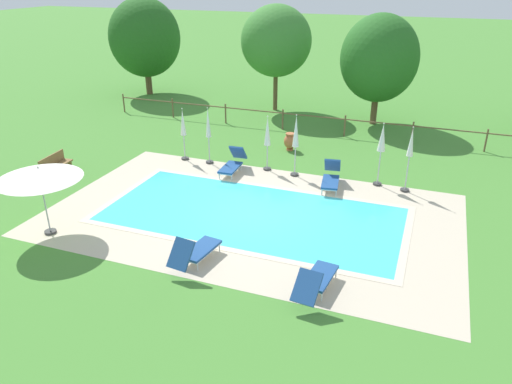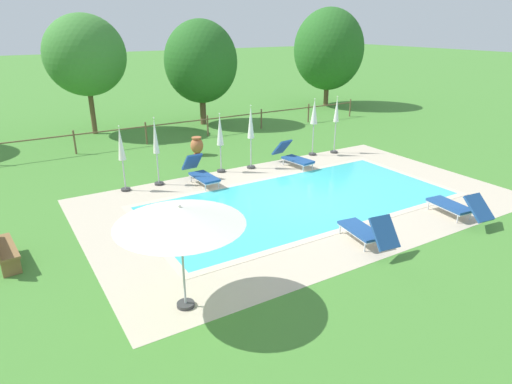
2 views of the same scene
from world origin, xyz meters
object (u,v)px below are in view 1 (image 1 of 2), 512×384
(patio_umbrella_closed_row_west, at_px, (267,135))
(patio_umbrella_closed_row_east, at_px, (382,142))
(patio_umbrella_closed_row_mid_east, at_px, (296,136))
(patio_umbrella_closed_deck_corner, at_px, (183,127))
(wooden_bench_lawn_side, at_px, (55,165))
(sun_lounger_north_end, at_px, (195,251))
(patio_umbrella_open_foreground, at_px, (39,173))
(sun_lounger_north_mid, at_px, (316,280))
(tree_far_west, at_px, (145,38))
(sun_lounger_north_far, at_px, (331,177))
(tree_east_mid, at_px, (276,41))
(terracotta_urn_near_fence, at_px, (290,141))
(patio_umbrella_closed_row_mid_west, at_px, (208,129))
(tree_west_mid, at_px, (379,58))
(sun_lounger_north_near_steps, at_px, (233,163))
(patio_umbrella_closed_row_centre, at_px, (410,149))

(patio_umbrella_closed_row_west, relative_size, patio_umbrella_closed_row_east, 0.93)
(patio_umbrella_closed_row_mid_east, relative_size, patio_umbrella_closed_deck_corner, 1.10)
(wooden_bench_lawn_side, bearing_deg, sun_lounger_north_end, -24.82)
(sun_lounger_north_end, xyz_separation_m, patio_umbrella_open_foreground, (-5.03, -0.05, 1.61))
(sun_lounger_north_mid, height_order, tree_far_west, tree_far_west)
(sun_lounger_north_far, relative_size, tree_east_mid, 0.34)
(patio_umbrella_open_foreground, xyz_separation_m, patio_umbrella_closed_row_west, (4.56, 7.34, -0.53))
(sun_lounger_north_far, distance_m, patio_umbrella_closed_row_west, 3.12)
(patio_umbrella_closed_row_mid_east, distance_m, terracotta_urn_near_fence, 3.22)
(tree_east_mid, bearing_deg, patio_umbrella_closed_deck_corner, -96.45)
(sun_lounger_north_end, distance_m, patio_umbrella_closed_row_mid_east, 7.25)
(patio_umbrella_closed_row_mid_west, bearing_deg, wooden_bench_lawn_side, -145.79)
(patio_umbrella_closed_row_mid_east, bearing_deg, patio_umbrella_closed_deck_corner, 179.13)
(sun_lounger_north_end, distance_m, patio_umbrella_closed_row_east, 8.43)
(patio_umbrella_closed_deck_corner, bearing_deg, tree_west_mid, 50.74)
(patio_umbrella_closed_row_mid_east, bearing_deg, patio_umbrella_closed_row_east, 3.70)
(tree_far_west, relative_size, tree_west_mid, 1.08)
(patio_umbrella_closed_deck_corner, distance_m, tree_east_mid, 9.51)
(sun_lounger_north_mid, bearing_deg, wooden_bench_lawn_side, 161.43)
(patio_umbrella_closed_deck_corner, height_order, wooden_bench_lawn_side, patio_umbrella_closed_deck_corner)
(patio_umbrella_closed_deck_corner, bearing_deg, sun_lounger_north_end, -59.81)
(wooden_bench_lawn_side, bearing_deg, sun_lounger_north_near_steps, 23.69)
(tree_far_west, distance_m, tree_west_mid, 14.90)
(sun_lounger_north_far, xyz_separation_m, tree_far_west, (-14.52, 10.74, 3.17))
(patio_umbrella_closed_row_west, relative_size, wooden_bench_lawn_side, 1.48)
(patio_umbrella_closed_deck_corner, xyz_separation_m, tree_far_west, (-8.00, 10.05, 2.10))
(patio_umbrella_closed_row_west, xyz_separation_m, patio_umbrella_closed_row_east, (4.44, 0.02, 0.23))
(sun_lounger_north_near_steps, distance_m, sun_lounger_north_mid, 8.41)
(patio_umbrella_closed_row_west, xyz_separation_m, terracotta_urn_near_fence, (0.17, 2.60, -1.05))
(patio_umbrella_closed_row_centre, bearing_deg, patio_umbrella_closed_deck_corner, 179.46)
(sun_lounger_north_end, bearing_deg, patio_umbrella_open_foreground, -179.39)
(sun_lounger_north_end, distance_m, patio_umbrella_closed_row_mid_west, 7.84)
(patio_umbrella_closed_row_centre, relative_size, wooden_bench_lawn_side, 1.61)
(patio_umbrella_closed_row_west, bearing_deg, sun_lounger_north_far, -15.86)
(patio_umbrella_closed_deck_corner, height_order, tree_far_west, tree_far_west)
(sun_lounger_north_end, relative_size, patio_umbrella_closed_row_mid_west, 0.80)
(wooden_bench_lawn_side, bearing_deg, patio_umbrella_closed_row_mid_west, 34.21)
(sun_lounger_north_near_steps, bearing_deg, sun_lounger_north_far, -0.46)
(patio_umbrella_closed_row_mid_west, xyz_separation_m, tree_east_mid, (-0.15, 9.16, 2.36))
(wooden_bench_lawn_side, height_order, tree_west_mid, tree_west_mid)
(patio_umbrella_closed_row_mid_east, bearing_deg, sun_lounger_north_near_steps, -166.56)
(sun_lounger_north_near_steps, bearing_deg, patio_umbrella_closed_row_mid_west, 154.63)
(patio_umbrella_closed_row_mid_east, height_order, tree_east_mid, tree_east_mid)
(sun_lounger_north_mid, relative_size, patio_umbrella_open_foreground, 0.80)
(tree_east_mid, bearing_deg, wooden_bench_lawn_side, -111.28)
(patio_umbrella_closed_row_west, bearing_deg, patio_umbrella_open_foreground, -121.86)
(patio_umbrella_closed_row_west, xyz_separation_m, wooden_bench_lawn_side, (-7.59, -3.57, -1.01))
(tree_far_west, bearing_deg, patio_umbrella_open_foreground, -67.53)
(patio_umbrella_closed_deck_corner, distance_m, tree_far_west, 13.02)
(patio_umbrella_closed_row_centre, bearing_deg, patio_umbrella_closed_row_mid_west, 179.53)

